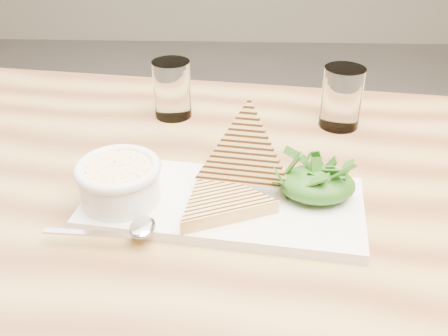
{
  "coord_description": "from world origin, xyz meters",
  "views": [
    {
      "loc": [
        -0.1,
        -0.66,
        1.17
      ],
      "look_at": [
        -0.12,
        -0.1,
        0.83
      ],
      "focal_mm": 40.0,
      "sensor_mm": 36.0,
      "label": 1
    }
  ],
  "objects_px": {
    "table_top": "(227,215)",
    "glass_far": "(342,98)",
    "glass_near": "(172,89)",
    "platter": "(223,203)",
    "soup_bowl": "(120,186)"
  },
  "relations": [
    {
      "from": "soup_bowl",
      "to": "glass_far",
      "type": "height_order",
      "value": "glass_far"
    },
    {
      "from": "soup_bowl",
      "to": "glass_near",
      "type": "xyz_separation_m",
      "value": [
        0.03,
        0.28,
        0.02
      ]
    },
    {
      "from": "soup_bowl",
      "to": "glass_far",
      "type": "distance_m",
      "value": 0.41
    },
    {
      "from": "table_top",
      "to": "platter",
      "type": "xyz_separation_m",
      "value": [
        -0.0,
        -0.01,
        0.03
      ]
    },
    {
      "from": "glass_far",
      "to": "glass_near",
      "type": "bearing_deg",
      "value": 174.31
    },
    {
      "from": "platter",
      "to": "glass_far",
      "type": "distance_m",
      "value": 0.32
    },
    {
      "from": "platter",
      "to": "glass_near",
      "type": "distance_m",
      "value": 0.3
    },
    {
      "from": "soup_bowl",
      "to": "glass_near",
      "type": "relative_size",
      "value": 1.02
    },
    {
      "from": "platter",
      "to": "glass_near",
      "type": "relative_size",
      "value": 3.6
    },
    {
      "from": "table_top",
      "to": "glass_far",
      "type": "bearing_deg",
      "value": 52.07
    },
    {
      "from": "platter",
      "to": "glass_near",
      "type": "height_order",
      "value": "glass_near"
    },
    {
      "from": "platter",
      "to": "soup_bowl",
      "type": "relative_size",
      "value": 3.53
    },
    {
      "from": "table_top",
      "to": "glass_near",
      "type": "height_order",
      "value": "glass_near"
    },
    {
      "from": "table_top",
      "to": "soup_bowl",
      "type": "bearing_deg",
      "value": -173.48
    },
    {
      "from": "table_top",
      "to": "platter",
      "type": "distance_m",
      "value": 0.03
    }
  ]
}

